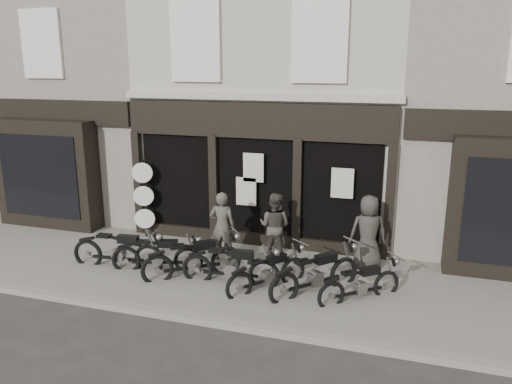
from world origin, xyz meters
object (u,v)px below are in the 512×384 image
(motorcycle_1, at_px, (158,258))
(motorcycle_6, at_px, (361,287))
(motorcycle_4, at_px, (268,275))
(motorcycle_0, at_px, (119,254))
(motorcycle_3, at_px, (232,269))
(motorcycle_5, at_px, (316,277))
(advert_sign_post, at_px, (144,202))
(man_centre, at_px, (275,226))
(motorcycle_2, at_px, (194,262))
(man_right, at_px, (368,232))
(man_left, at_px, (222,226))

(motorcycle_1, height_order, motorcycle_6, motorcycle_1)
(motorcycle_1, xyz_separation_m, motorcycle_4, (2.75, -0.17, -0.02))
(motorcycle_0, bearing_deg, motorcycle_1, 1.82)
(motorcycle_3, distance_m, motorcycle_5, 1.88)
(motorcycle_4, height_order, motorcycle_5, motorcycle_5)
(advert_sign_post, bearing_deg, man_centre, -28.51)
(motorcycle_2, relative_size, man_right, 1.13)
(advert_sign_post, bearing_deg, motorcycle_0, -98.88)
(motorcycle_4, relative_size, man_right, 0.99)
(motorcycle_0, relative_size, man_centre, 1.39)
(advert_sign_post, bearing_deg, man_right, -25.36)
(motorcycle_2, height_order, motorcycle_6, motorcycle_2)
(motorcycle_2, height_order, motorcycle_4, motorcycle_2)
(motorcycle_1, height_order, motorcycle_5, motorcycle_5)
(motorcycle_1, xyz_separation_m, motorcycle_5, (3.78, -0.05, 0.03))
(motorcycle_1, relative_size, advert_sign_post, 0.91)
(motorcycle_5, height_order, man_centre, man_centre)
(motorcycle_6, bearing_deg, motorcycle_0, 139.54)
(motorcycle_5, relative_size, man_centre, 1.13)
(motorcycle_4, bearing_deg, motorcycle_2, 125.34)
(motorcycle_2, bearing_deg, man_left, 38.42)
(motorcycle_1, relative_size, motorcycle_4, 1.20)
(motorcycle_4, bearing_deg, motorcycle_3, 127.27)
(motorcycle_2, xyz_separation_m, motorcycle_6, (3.78, -0.04, -0.07))
(motorcycle_3, height_order, man_left, man_left)
(motorcycle_0, height_order, motorcycle_6, motorcycle_0)
(man_centre, height_order, man_right, man_right)
(man_left, bearing_deg, motorcycle_2, 66.78)
(motorcycle_5, xyz_separation_m, advert_sign_post, (-5.23, 2.04, 0.69))
(man_centre, distance_m, advert_sign_post, 3.91)
(motorcycle_0, distance_m, man_right, 5.94)
(motorcycle_3, relative_size, motorcycle_5, 1.19)
(man_right, bearing_deg, motorcycle_3, 16.29)
(motorcycle_4, bearing_deg, motorcycle_6, -50.06)
(man_right, bearing_deg, man_left, -6.34)
(motorcycle_3, distance_m, advert_sign_post, 4.05)
(motorcycle_0, height_order, motorcycle_4, motorcycle_0)
(motorcycle_1, height_order, advert_sign_post, advert_sign_post)
(motorcycle_1, relative_size, motorcycle_2, 1.05)
(motorcycle_2, relative_size, advert_sign_post, 0.86)
(man_right, bearing_deg, advert_sign_post, -19.56)
(motorcycle_2, distance_m, motorcycle_3, 0.96)
(motorcycle_0, xyz_separation_m, advert_sign_post, (-0.48, 2.11, 0.69))
(motorcycle_1, xyz_separation_m, motorcycle_2, (0.94, -0.08, 0.03))
(motorcycle_4, relative_size, man_centre, 1.05)
(motorcycle_5, bearing_deg, man_right, 12.95)
(advert_sign_post, bearing_deg, motorcycle_4, -48.97)
(motorcycle_1, height_order, man_left, man_left)
(motorcycle_4, bearing_deg, motorcycle_5, -45.18)
(motorcycle_3, bearing_deg, motorcycle_1, 169.97)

